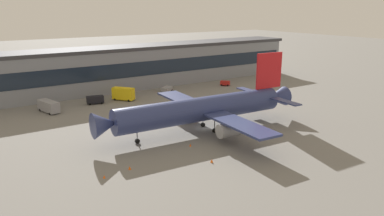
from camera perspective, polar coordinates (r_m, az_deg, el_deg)
The scene contains 12 objects.
ground_plane at distance 93.17m, azimuth 1.75°, elevation -3.14°, with size 600.00×600.00×0.00m, color slate.
terminal_building at distance 139.16m, azimuth -11.74°, elevation 6.05°, with size 157.34×15.34×15.58m.
airliner at distance 89.78m, azimuth 1.91°, elevation -0.11°, with size 54.01×45.83×17.98m.
fuel_truck at distance 114.73m, azimuth -21.31°, elevation 0.34°, with size 4.68×8.82×3.35m.
baggage_tug at distance 143.79m, azimuth 5.16°, elevation 3.88°, with size 3.85×4.04×1.85m.
pushback_tractor at distance 133.13m, azimuth -3.93°, elevation 2.96°, with size 5.43×4.86×1.75m.
crew_van at distance 119.93m, azimuth -14.69°, elevation 1.30°, with size 5.52×3.13×2.55m.
catering_truck at distance 122.37m, azimuth -10.51°, elevation 2.23°, with size 6.39×7.33×4.15m.
traffic_cone_0 at distance 71.20m, azimuth -9.61°, elevation -9.09°, with size 0.53×0.53×0.67m, color #F2590C.
traffic_cone_1 at distance 68.78m, azimuth -13.41°, elevation -10.27°, with size 0.45×0.45×0.56m, color #F2590C.
traffic_cone_2 at distance 73.30m, azimuth 3.06°, elevation -8.13°, with size 0.56×0.56×0.70m, color #F2590C.
traffic_cone_3 at distance 81.29m, azimuth -0.27°, elevation -5.73°, with size 0.47×0.47×0.59m, color #F2590C.
Camera 1 is at (-51.55, -71.76, 29.54)m, focal length 34.53 mm.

